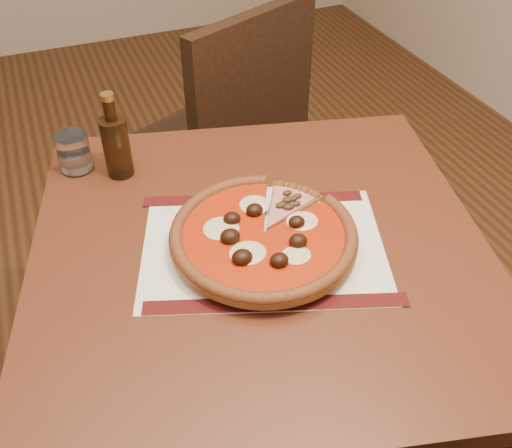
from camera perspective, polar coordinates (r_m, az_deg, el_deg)
The scene contains 8 objects.
table at distance 1.08m, azimuth 0.40°, elevation -5.95°, with size 0.97×0.97×0.75m.
chair_far at distance 1.72m, azimuth -2.92°, elevation 8.78°, with size 0.58×0.58×0.92m.
placemat at distance 1.00m, azimuth 0.74°, elevation -2.26°, with size 0.42×0.30×0.00m, color silver.
plate at distance 0.99m, azimuth 0.74°, elevation -1.84°, with size 0.30×0.30×0.02m, color white.
pizza at distance 0.98m, azimuth 0.74°, elevation -1.00°, with size 0.33×0.33×0.04m.
ham_slice at distance 1.05m, azimuth 3.08°, elevation 2.25°, with size 0.13×0.13×0.02m.
water_glass at distance 1.22m, azimuth -17.73°, elevation 6.83°, with size 0.07×0.07×0.08m, color white.
bottle at distance 1.17m, azimuth -13.82°, elevation 7.78°, with size 0.05×0.05×0.18m.
Camera 1 is at (0.44, -0.50, 1.43)m, focal length 40.00 mm.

